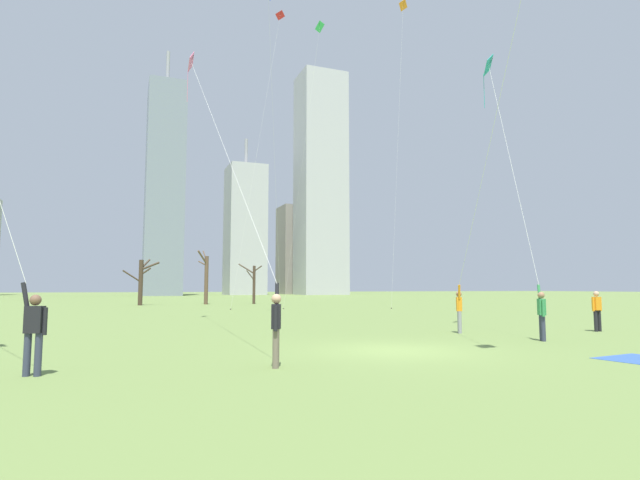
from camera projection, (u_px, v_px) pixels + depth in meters
ground_plane at (397, 351)px, 14.13m from camera, size 400.00×400.00×0.00m
kite_flyer_midfield_center_white at (15, 267)px, 10.33m from camera, size 3.88×2.65×10.69m
kite_flyer_far_back_purple at (469, 261)px, 18.33m from camera, size 4.37×10.34×13.89m
kite_flyer_midfield_left_teal at (531, 264)px, 17.56m from camera, size 2.10×4.64×11.97m
kite_flyer_midfield_right_pink at (247, 234)px, 13.95m from camera, size 0.68×15.90×14.08m
bystander_watching_nearby at (597, 309)px, 20.37m from camera, size 0.51×0.23×1.62m
distant_kite_low_near_trees_orange at (402, 26)px, 47.96m from camera, size 3.75×2.78×29.45m
distant_kite_drifting_left_green at (316, 56)px, 42.39m from camera, size 2.62×2.91×24.20m
distant_kite_high_overhead_blue at (271, 58)px, 33.55m from camera, size 3.15×6.59×20.99m
distant_kite_drifting_right_red at (275, 46)px, 46.55m from camera, size 5.31×3.07×27.75m
bare_tree_left_of_center at (253, 282)px, 55.03m from camera, size 2.34×1.69×4.42m
bare_tree_center at (141, 280)px, 50.53m from camera, size 3.54×1.38×4.68m
bare_tree_leftmost at (206, 277)px, 53.57m from camera, size 1.35×2.77×5.83m
skyline_squat_block at (321, 183)px, 130.19m from camera, size 11.54×10.46×57.39m
skyline_slender_spire at (164, 189)px, 114.37m from camera, size 8.24×11.13×56.65m
skyline_mid_tower_right at (293, 250)px, 141.62m from camera, size 7.72×9.60×24.58m
skyline_wide_slab at (245, 230)px, 127.81m from camera, size 9.27×10.38×39.98m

